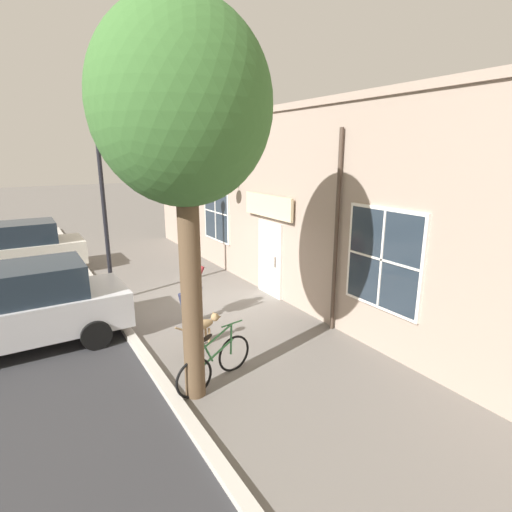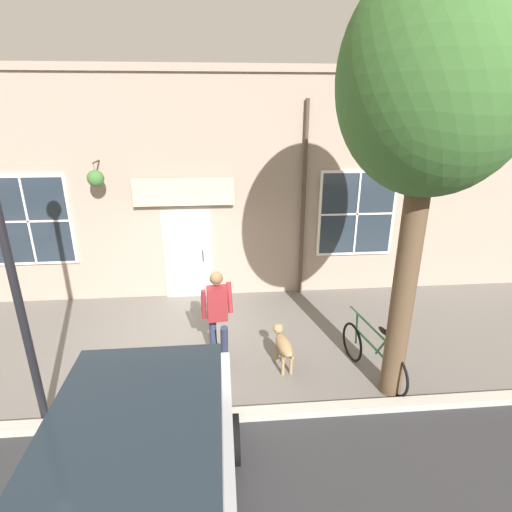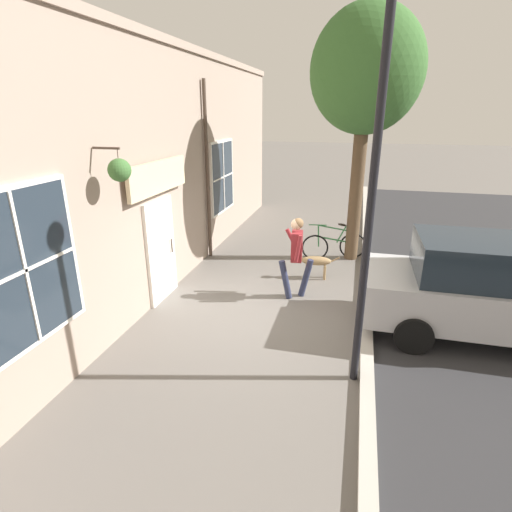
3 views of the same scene
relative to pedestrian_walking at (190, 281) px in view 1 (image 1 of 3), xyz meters
name	(u,v)px [view 1 (image 1 of 3)]	position (x,y,z in m)	size (l,w,h in m)	color
ground_plane	(200,309)	(-0.53, -0.73, -1.05)	(90.00, 90.00, 0.00)	#66605B
storefront_facade	(275,205)	(-2.87, -0.72, 1.51)	(0.95, 18.00, 5.11)	gray
pedestrian_walking	(190,281)	(0.00, 0.00, 0.00)	(0.71, 0.55, 1.74)	#282D47
dog_on_leash	(201,325)	(0.25, 1.12, -0.62)	(1.11, 0.32, 0.64)	#997A51
street_tree_by_curb	(181,112)	(1.12, 2.75, 3.46)	(2.61, 2.35, 6.06)	brown
leaning_bicycle	(215,363)	(0.62, 2.58, -0.67)	(1.67, 0.55, 1.01)	black
parked_car_nearest_curb	(14,250)	(3.45, -6.57, -0.17)	(4.31, 1.95, 1.75)	beige
parked_car_mid_block	(20,308)	(3.46, -0.70, -0.17)	(4.31, 1.95, 1.75)	#B7B7BC
street_lamp	(101,175)	(1.28, -2.52, 2.34)	(0.32, 0.32, 5.25)	black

